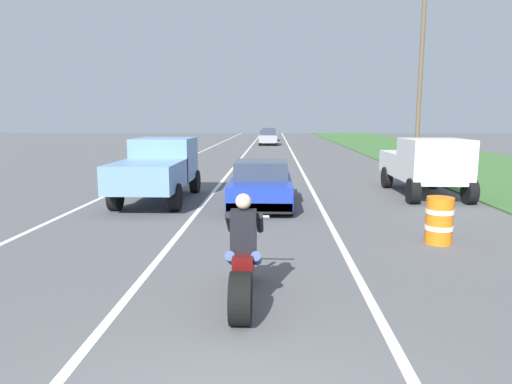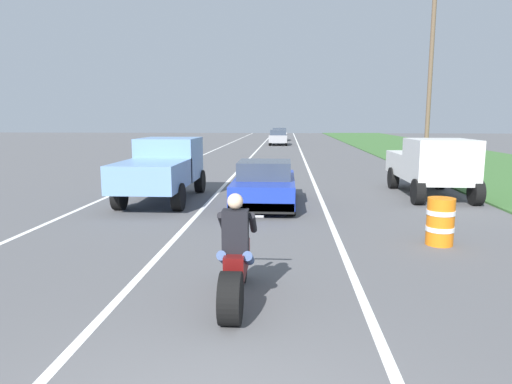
% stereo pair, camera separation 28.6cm
% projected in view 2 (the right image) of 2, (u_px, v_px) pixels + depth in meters
% --- Properties ---
extents(lane_stripe_left_solid, '(0.14, 120.00, 0.01)m').
position_uv_depth(lane_stripe_left_solid, '(168.00, 170.00, 23.56)').
color(lane_stripe_left_solid, white).
rests_on(lane_stripe_left_solid, ground).
extents(lane_stripe_right_solid, '(0.14, 120.00, 0.01)m').
position_uv_depth(lane_stripe_right_solid, '(309.00, 171.00, 23.09)').
color(lane_stripe_right_solid, white).
rests_on(lane_stripe_right_solid, ground).
extents(lane_stripe_centre_dashed, '(0.14, 120.00, 0.01)m').
position_uv_depth(lane_stripe_centre_dashed, '(238.00, 171.00, 23.33)').
color(lane_stripe_centre_dashed, white).
rests_on(lane_stripe_centre_dashed, ground).
extents(motorcycle_with_rider, '(0.70, 2.21, 1.62)m').
position_uv_depth(motorcycle_with_rider, '(236.00, 265.00, 6.47)').
color(motorcycle_with_rider, black).
rests_on(motorcycle_with_rider, ground).
extents(sports_car_blue, '(1.84, 4.30, 1.37)m').
position_uv_depth(sports_car_blue, '(265.00, 185.00, 14.08)').
color(sports_car_blue, '#1E38B2').
rests_on(sports_car_blue, ground).
extents(pickup_truck_left_lane_light_blue, '(2.02, 4.80, 1.98)m').
position_uv_depth(pickup_truck_left_lane_light_blue, '(163.00, 166.00, 14.77)').
color(pickup_truck_left_lane_light_blue, '#6B93C6').
rests_on(pickup_truck_left_lane_light_blue, ground).
extents(pickup_truck_right_shoulder_white, '(2.02, 4.80, 1.98)m').
position_uv_depth(pickup_truck_right_shoulder_white, '(431.00, 164.00, 15.68)').
color(pickup_truck_right_shoulder_white, silver).
rests_on(pickup_truck_right_shoulder_white, ground).
extents(utility_pole_roadside, '(0.24, 0.24, 8.94)m').
position_uv_depth(utility_pole_roadside, '(430.00, 85.00, 25.43)').
color(utility_pole_roadside, brown).
rests_on(utility_pole_roadside, ground).
extents(construction_barrel_nearest, '(0.58, 0.58, 1.00)m').
position_uv_depth(construction_barrel_nearest, '(440.00, 221.00, 9.63)').
color(construction_barrel_nearest, orange).
rests_on(construction_barrel_nearest, ground).
extents(distant_car_far_ahead, '(1.80, 4.00, 1.50)m').
position_uv_depth(distant_car_far_ahead, '(278.00, 137.00, 45.60)').
color(distant_car_far_ahead, '#99999E').
rests_on(distant_car_far_ahead, ground).
extents(distant_car_further_ahead, '(1.80, 4.00, 1.50)m').
position_uv_depth(distant_car_further_ahead, '(280.00, 134.00, 54.71)').
color(distant_car_further_ahead, '#B2B2B7').
rests_on(distant_car_further_ahead, ground).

